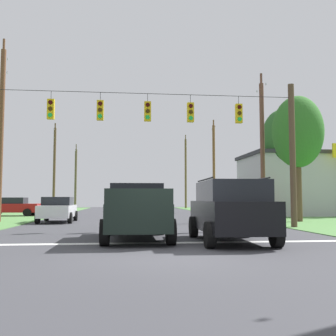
% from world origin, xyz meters
% --- Properties ---
extents(ground_plane, '(120.00, 120.00, 0.00)m').
position_xyz_m(ground_plane, '(0.00, 0.00, 0.00)').
color(ground_plane, '#3D3D42').
extents(stop_bar_stripe, '(12.62, 0.45, 0.01)m').
position_xyz_m(stop_bar_stripe, '(0.00, 3.09, 0.00)').
color(stop_bar_stripe, white).
rests_on(stop_bar_stripe, ground).
extents(lane_dash_0, '(2.50, 0.15, 0.01)m').
position_xyz_m(lane_dash_0, '(0.00, 9.09, 0.00)').
color(lane_dash_0, white).
rests_on(lane_dash_0, ground).
extents(lane_dash_1, '(2.50, 0.15, 0.01)m').
position_xyz_m(lane_dash_1, '(0.00, 15.69, 0.00)').
color(lane_dash_1, white).
rests_on(lane_dash_1, ground).
extents(lane_dash_2, '(2.50, 0.15, 0.01)m').
position_xyz_m(lane_dash_2, '(0.00, 23.52, 0.00)').
color(lane_dash_2, white).
rests_on(lane_dash_2, ground).
extents(overhead_signal_span, '(15.18, 0.31, 7.18)m').
position_xyz_m(overhead_signal_span, '(-0.21, 9.21, 4.07)').
color(overhead_signal_span, brown).
rests_on(overhead_signal_span, ground).
extents(pickup_truck, '(2.29, 5.41, 1.95)m').
position_xyz_m(pickup_truck, '(-0.67, 4.41, 0.97)').
color(pickup_truck, black).
rests_on(pickup_truck, ground).
extents(suv_black, '(2.32, 4.85, 2.05)m').
position_xyz_m(suv_black, '(2.35, 3.13, 1.06)').
color(suv_black, black).
rests_on(suv_black, ground).
extents(distant_car_crossing_white, '(2.08, 4.33, 1.52)m').
position_xyz_m(distant_car_crossing_white, '(-5.16, 15.00, 0.79)').
color(distant_car_crossing_white, silver).
rests_on(distant_car_crossing_white, ground).
extents(distant_car_oncoming, '(4.32, 2.05, 1.52)m').
position_xyz_m(distant_car_oncoming, '(-10.29, 23.94, 0.79)').
color(distant_car_oncoming, maroon).
rests_on(distant_car_oncoming, ground).
extents(distant_car_far_parked, '(4.36, 2.15, 1.52)m').
position_xyz_m(distant_car_far_parked, '(7.99, 18.65, 0.79)').
color(distant_car_far_parked, maroon).
rests_on(distant_car_far_parked, ground).
extents(utility_pole_mid_right, '(0.29, 1.82, 9.67)m').
position_xyz_m(utility_pole_mid_right, '(7.75, 15.14, 4.66)').
color(utility_pole_mid_right, brown).
rests_on(utility_pole_mid_right, ground).
extents(utility_pole_far_right, '(0.28, 1.67, 9.82)m').
position_xyz_m(utility_pole_far_right, '(8.16, 31.31, 4.78)').
color(utility_pole_far_right, brown).
rests_on(utility_pole_far_right, ground).
extents(utility_pole_near_left, '(0.31, 1.75, 11.02)m').
position_xyz_m(utility_pole_near_left, '(7.76, 48.67, 5.44)').
color(utility_pole_near_left, brown).
rests_on(utility_pole_near_left, ground).
extents(utility_pole_far_left, '(0.31, 1.83, 11.40)m').
position_xyz_m(utility_pole_far_left, '(-8.73, 15.36, 5.62)').
color(utility_pole_far_left, brown).
rests_on(utility_pole_far_left, ground).
extents(utility_pole_distant_right, '(0.27, 1.75, 9.48)m').
position_xyz_m(utility_pole_distant_right, '(-8.65, 33.11, 4.78)').
color(utility_pole_distant_right, brown).
rests_on(utility_pole_distant_right, ground).
extents(utility_pole_distant_left, '(0.33, 1.97, 9.41)m').
position_xyz_m(utility_pole_distant_left, '(-8.42, 49.10, 4.46)').
color(utility_pole_distant_left, brown).
rests_on(utility_pole_distant_left, ground).
extents(tree_roadside_right, '(3.13, 3.13, 7.81)m').
position_xyz_m(tree_roadside_right, '(9.52, 13.70, 5.53)').
color(tree_roadside_right, brown).
rests_on(tree_roadside_right, ground).
extents(tree_roadside_left, '(3.24, 3.24, 8.64)m').
position_xyz_m(tree_roadside_left, '(11.43, 20.87, 6.18)').
color(tree_roadside_left, brown).
rests_on(tree_roadside_left, ground).
extents(roadside_store, '(13.08, 8.06, 5.70)m').
position_xyz_m(roadside_store, '(15.72, 23.29, 2.65)').
color(roadside_store, '#B2B2B7').
rests_on(roadside_store, ground).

